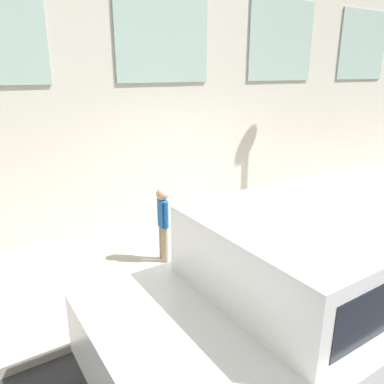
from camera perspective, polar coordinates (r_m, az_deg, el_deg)
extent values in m
plane|color=#2D2D30|center=(5.43, 9.86, -13.18)|extent=(80.00, 80.00, 0.00)
cube|color=#A8A093|center=(6.27, 1.94, -7.78)|extent=(2.56, 60.00, 0.12)
cube|color=beige|center=(6.94, -5.19, 25.95)|extent=(0.30, 40.00, 7.52)
cube|color=#9EBCB2|center=(10.56, 24.65, 19.65)|extent=(0.03, 1.75, 1.57)
cube|color=#9EBCB2|center=(8.43, 13.56, 21.54)|extent=(0.03, 1.75, 1.57)
cube|color=#9EBCB2|center=(6.75, -4.36, 22.96)|extent=(0.03, 1.75, 1.57)
cylinder|color=gray|center=(5.59, 4.32, -10.32)|extent=(0.33, 0.33, 0.04)
cylinder|color=gray|center=(5.45, 4.40, -7.48)|extent=(0.24, 0.24, 0.65)
sphere|color=slate|center=(5.32, 4.48, -4.30)|extent=(0.26, 0.26, 0.26)
cylinder|color=black|center=(5.29, 4.50, -3.53)|extent=(0.09, 0.09, 0.10)
cylinder|color=gray|center=(5.51, 5.85, -6.31)|extent=(0.09, 0.10, 0.09)
cylinder|color=gray|center=(5.32, 2.93, -7.16)|extent=(0.09, 0.10, 0.09)
cylinder|color=#998466|center=(5.47, -4.06, -8.04)|extent=(0.08, 0.08, 0.54)
cylinder|color=#998466|center=(5.56, -4.63, -7.61)|extent=(0.08, 0.08, 0.54)
cube|color=#1E59A5|center=(5.33, -4.47, -3.28)|extent=(0.15, 0.10, 0.40)
cylinder|color=#1E59A5|center=(5.24, -3.92, -3.52)|extent=(0.06, 0.06, 0.38)
cylinder|color=#1E59A5|center=(5.41, -4.99, -2.84)|extent=(0.06, 0.06, 0.38)
sphere|color=tan|center=(5.23, -4.54, -0.31)|extent=(0.18, 0.18, 0.18)
cylinder|color=black|center=(4.00, -4.51, -19.20)|extent=(0.24, 0.74, 0.74)
cylinder|color=black|center=(5.72, 21.98, -8.39)|extent=(0.24, 0.74, 0.74)
cube|color=white|center=(4.10, 20.34, -14.42)|extent=(1.97, 4.64, 0.58)
cube|color=white|center=(3.91, 22.35, -6.13)|extent=(1.74, 2.88, 0.65)
cube|color=#1E232D|center=(3.91, 22.35, -6.13)|extent=(1.75, 2.65, 0.41)
cylinder|color=#2D332D|center=(8.93, 27.01, -1.03)|extent=(0.26, 0.26, 0.12)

